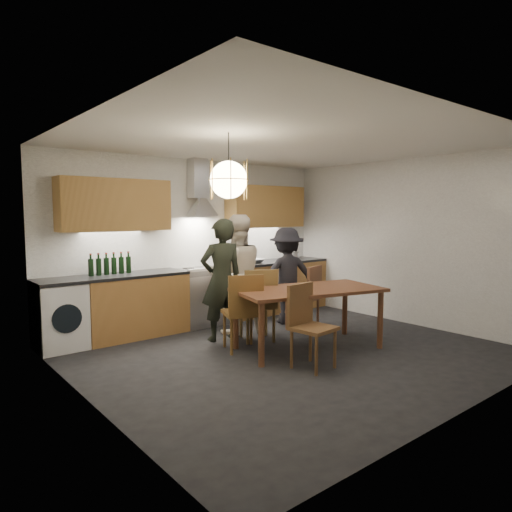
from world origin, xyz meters
TOP-DOWN VIEW (x-y plane):
  - ground at (0.00, 0.00)m, footprint 5.00×5.00m
  - room_shell at (0.00, 0.00)m, footprint 5.02×4.52m
  - counter_run at (0.02, 1.95)m, footprint 5.00×0.62m
  - range_stove at (0.00, 1.94)m, footprint 0.90×0.60m
  - wall_fixtures at (0.00, 2.07)m, footprint 4.30×0.54m
  - pendant_lamp at (-1.00, -0.10)m, footprint 0.43×0.43m
  - dining_table at (0.29, -0.05)m, footprint 2.04×1.37m
  - chair_back_left at (-0.45, 0.36)m, footprint 0.58×0.58m
  - chair_back_mid at (-0.01, 0.59)m, footprint 0.59×0.59m
  - chair_back_right at (0.99, 0.65)m, footprint 0.55×0.55m
  - chair_front at (-0.22, -0.53)m, footprint 0.47×0.47m
  - person_left at (-0.34, 0.99)m, footprint 0.68×0.51m
  - person_mid at (0.04, 1.16)m, footprint 1.00×0.89m
  - person_right at (1.03, 1.15)m, footprint 1.13×0.91m
  - mixing_bowl at (1.01, 1.91)m, footprint 0.33×0.33m
  - stock_pot at (1.96, 1.95)m, footprint 0.23×0.23m
  - wine_bottles at (-1.48, 2.04)m, footprint 0.61×0.07m

SIDE VIEW (x-z plane):
  - ground at x=0.00m, z-range 0.00..0.00m
  - range_stove at x=0.00m, z-range -0.02..0.90m
  - counter_run at x=0.02m, z-range 0.00..0.90m
  - chair_front at x=-0.22m, z-range 0.07..1.01m
  - chair_back_right at x=0.99m, z-range 0.07..1.04m
  - chair_back_left at x=-0.45m, z-range 0.07..1.06m
  - chair_back_mid at x=-0.01m, z-range 0.07..1.07m
  - dining_table at x=0.29m, z-range 0.30..1.09m
  - person_right at x=1.03m, z-range 0.00..1.52m
  - person_left at x=-0.34m, z-range 0.00..1.67m
  - person_mid at x=0.04m, z-range 0.00..1.73m
  - mixing_bowl at x=1.01m, z-range 0.90..0.97m
  - stock_pot at x=1.96m, z-range 0.90..1.03m
  - wine_bottles at x=-1.48m, z-range 0.90..1.20m
  - room_shell at x=0.00m, z-range 0.40..3.01m
  - wall_fixtures at x=0.00m, z-range 1.32..2.42m
  - pendant_lamp at x=-1.00m, z-range 1.75..2.45m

